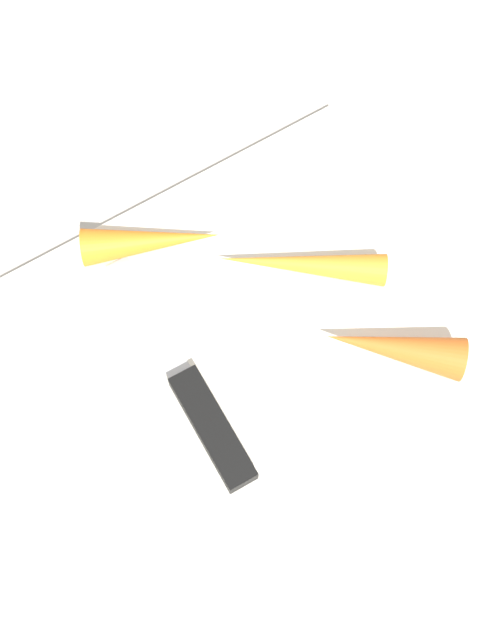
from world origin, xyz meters
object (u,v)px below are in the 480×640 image
at_px(cutting_board, 240,323).
at_px(carrot_shortest, 394,348).
at_px(carrot_medium, 152,241).
at_px(knife, 203,412).
at_px(carrot_longest, 302,264).

distance_m(cutting_board, carrot_shortest, 0.12).
xyz_separation_m(carrot_medium, carrot_shortest, (-0.10, 0.17, 0.00)).
height_order(knife, carrot_medium, carrot_medium).
height_order(knife, carrot_longest, carrot_longest).
distance_m(cutting_board, carrot_longest, 0.06).
height_order(carrot_longest, carrot_shortest, carrot_shortest).
distance_m(knife, carrot_longest, 0.14).
bearing_deg(carrot_longest, cutting_board, 45.61).
bearing_deg(knife, cutting_board, -49.02).
xyz_separation_m(knife, carrot_shortest, (-0.14, 0.04, 0.01)).
height_order(cutting_board, carrot_medium, carrot_medium).
distance_m(carrot_longest, carrot_shortest, 0.09).
height_order(carrot_medium, carrot_longest, carrot_medium).
xyz_separation_m(cutting_board, knife, (0.06, 0.05, 0.01)).
relative_size(knife, carrot_shortest, 2.07).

